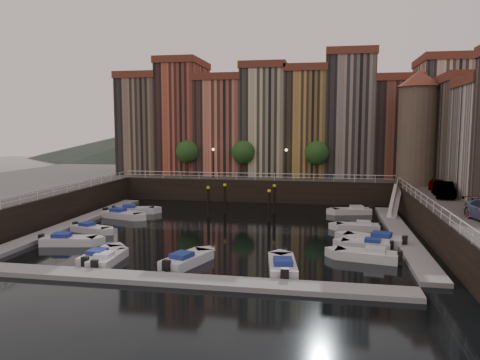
% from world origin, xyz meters
% --- Properties ---
extents(ground, '(200.00, 200.00, 0.00)m').
position_xyz_m(ground, '(0.00, 0.00, 0.00)').
color(ground, black).
rests_on(ground, ground).
extents(quay_far, '(80.00, 20.00, 3.00)m').
position_xyz_m(quay_far, '(0.00, 26.00, 1.50)').
color(quay_far, black).
rests_on(quay_far, ground).
extents(dock_left, '(2.00, 28.00, 0.35)m').
position_xyz_m(dock_left, '(-16.20, -1.00, 0.17)').
color(dock_left, gray).
rests_on(dock_left, ground).
extents(dock_right, '(2.00, 28.00, 0.35)m').
position_xyz_m(dock_right, '(16.20, -1.00, 0.17)').
color(dock_right, gray).
rests_on(dock_right, ground).
extents(dock_near, '(30.00, 2.00, 0.35)m').
position_xyz_m(dock_near, '(0.00, -17.00, 0.17)').
color(dock_near, gray).
rests_on(dock_near, ground).
extents(mountains, '(145.00, 100.00, 18.00)m').
position_xyz_m(mountains, '(1.72, 110.00, 7.92)').
color(mountains, '#2D382D').
rests_on(mountains, ground).
extents(far_terrace, '(48.70, 10.30, 17.50)m').
position_xyz_m(far_terrace, '(3.31, 23.50, 10.95)').
color(far_terrace, '#836E53').
rests_on(far_terrace, quay_far).
extents(corner_tower, '(5.20, 5.20, 13.80)m').
position_xyz_m(corner_tower, '(20.00, 14.50, 10.19)').
color(corner_tower, '#6B5B4C').
rests_on(corner_tower, quay_right).
extents(promenade_trees, '(21.20, 3.20, 5.20)m').
position_xyz_m(promenade_trees, '(-1.33, 18.20, 6.58)').
color(promenade_trees, black).
rests_on(promenade_trees, quay_far).
extents(street_lamps, '(10.36, 0.36, 4.18)m').
position_xyz_m(street_lamps, '(-1.00, 17.20, 5.90)').
color(street_lamps, black).
rests_on(street_lamps, quay_far).
extents(railings, '(36.08, 34.04, 0.52)m').
position_xyz_m(railings, '(0.00, 4.88, 3.79)').
color(railings, white).
rests_on(railings, ground).
extents(gangway, '(2.78, 8.32, 3.73)m').
position_xyz_m(gangway, '(17.10, 10.00, 1.92)').
color(gangway, white).
rests_on(gangway, ground).
extents(mooring_pilings, '(7.44, 4.87, 3.78)m').
position_xyz_m(mooring_pilings, '(0.22, 6.07, 1.65)').
color(mooring_pilings, black).
rests_on(mooring_pilings, ground).
extents(boat_left_1, '(4.93, 2.54, 1.11)m').
position_xyz_m(boat_left_1, '(-12.44, -9.25, 0.37)').
color(boat_left_1, silver).
rests_on(boat_left_1, ground).
extents(boat_left_2, '(4.37, 2.64, 0.98)m').
position_xyz_m(boat_left_2, '(-12.91, -4.38, 0.33)').
color(boat_left_2, silver).
rests_on(boat_left_2, ground).
extents(boat_left_3, '(5.12, 3.07, 1.15)m').
position_xyz_m(boat_left_3, '(-12.96, 2.75, 0.39)').
color(boat_left_3, silver).
rests_on(boat_left_3, ground).
extents(boat_left_4, '(4.93, 3.04, 1.11)m').
position_xyz_m(boat_left_4, '(-12.82, 5.63, 0.37)').
color(boat_left_4, silver).
rests_on(boat_left_4, ground).
extents(boat_right_0, '(5.02, 2.67, 1.12)m').
position_xyz_m(boat_right_0, '(12.50, -9.45, 0.38)').
color(boat_right_0, silver).
rests_on(boat_right_0, ground).
extents(boat_right_1, '(4.27, 2.12, 0.96)m').
position_xyz_m(boat_right_1, '(12.71, -5.90, 0.32)').
color(boat_right_1, silver).
rests_on(boat_right_1, ground).
extents(boat_right_2, '(5.35, 3.31, 1.20)m').
position_xyz_m(boat_right_2, '(13.49, -4.39, 0.41)').
color(boat_right_2, silver).
rests_on(boat_right_2, ground).
extents(boat_right_3, '(4.34, 1.59, 1.00)m').
position_xyz_m(boat_right_3, '(12.53, 1.18, 0.34)').
color(boat_right_3, silver).
rests_on(boat_right_3, ground).
extents(boat_right_4, '(4.70, 2.65, 1.05)m').
position_xyz_m(boat_right_4, '(12.39, 9.90, 0.35)').
color(boat_right_4, silver).
rests_on(boat_right_4, ground).
extents(boat_near_0, '(1.87, 4.65, 1.06)m').
position_xyz_m(boat_near_0, '(-7.40, -13.16, 0.36)').
color(boat_near_0, silver).
rests_on(boat_near_0, ground).
extents(boat_near_1, '(1.71, 4.42, 1.01)m').
position_xyz_m(boat_near_1, '(-6.58, -13.74, 0.34)').
color(boat_near_1, silver).
rests_on(boat_near_1, ground).
extents(boat_near_2, '(3.17, 5.01, 1.13)m').
position_xyz_m(boat_near_2, '(-0.71, -13.14, 0.38)').
color(boat_near_2, silver).
rests_on(boat_near_2, ground).
extents(boat_near_3, '(2.53, 5.19, 1.17)m').
position_xyz_m(boat_near_3, '(6.37, -13.45, 0.39)').
color(boat_near_3, silver).
rests_on(boat_near_3, ground).
extents(car_a, '(1.96, 4.20, 1.39)m').
position_xyz_m(car_a, '(21.17, 8.02, 3.70)').
color(car_a, gray).
rests_on(car_a, quay_right).
extents(car_b, '(2.12, 4.85, 1.55)m').
position_xyz_m(car_b, '(20.79, 3.70, 3.77)').
color(car_b, gray).
rests_on(car_b, quay_right).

